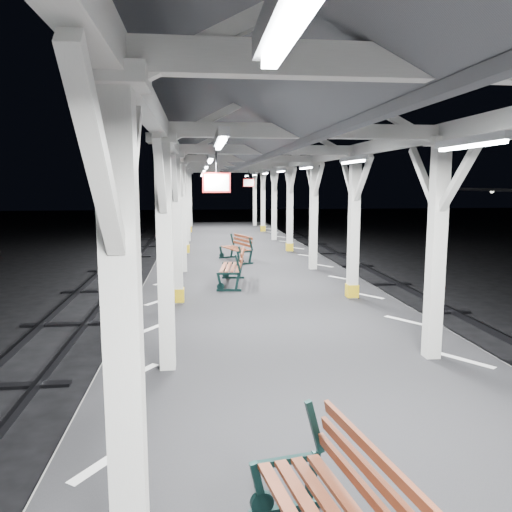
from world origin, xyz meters
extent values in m
plane|color=black|center=(0.00, 0.00, 0.00)|extent=(120.00, 120.00, 0.00)
cube|color=black|center=(0.00, 0.00, 0.50)|extent=(6.00, 50.00, 1.00)
cube|color=silver|center=(-2.45, 0.00, 1.00)|extent=(1.00, 48.00, 0.01)
cube|color=silver|center=(2.45, 0.00, 1.00)|extent=(1.00, 48.00, 0.01)
cube|color=#2D2D33|center=(-4.45, 0.00, 0.08)|extent=(0.08, 60.00, 0.16)
cube|color=black|center=(-5.00, 0.00, 0.03)|extent=(2.20, 0.22, 0.06)
cube|color=#2D2D33|center=(4.45, 0.00, 0.08)|extent=(0.08, 60.00, 0.16)
cube|color=silver|center=(-2.00, -6.00, 2.60)|extent=(0.22, 0.22, 3.20)
cube|color=silver|center=(-2.00, -6.00, 4.26)|extent=(0.40, 0.40, 0.12)
cube|color=silver|center=(-2.00, -5.45, 3.75)|extent=(0.10, 0.99, 0.99)
cube|color=silver|center=(-2.00, -6.55, 3.75)|extent=(0.10, 0.99, 0.99)
cube|color=silver|center=(-2.00, -2.00, 2.60)|extent=(0.22, 0.22, 3.20)
cube|color=silver|center=(-2.00, -2.00, 4.26)|extent=(0.40, 0.40, 0.12)
cube|color=silver|center=(-2.00, -1.45, 3.75)|extent=(0.10, 0.99, 0.99)
cube|color=silver|center=(-2.00, -2.55, 3.75)|extent=(0.10, 0.99, 0.99)
cube|color=silver|center=(-2.00, 2.00, 2.60)|extent=(0.22, 0.22, 3.20)
cube|color=silver|center=(-2.00, 2.00, 4.26)|extent=(0.40, 0.40, 0.12)
cube|color=gold|center=(-2.00, 2.00, 1.18)|extent=(0.26, 0.26, 0.30)
cube|color=silver|center=(-2.00, 2.55, 3.75)|extent=(0.10, 0.99, 0.99)
cube|color=silver|center=(-2.00, 1.45, 3.75)|extent=(0.10, 0.99, 0.99)
cube|color=silver|center=(-2.00, 6.00, 2.60)|extent=(0.22, 0.22, 3.20)
cube|color=silver|center=(-2.00, 6.00, 4.26)|extent=(0.40, 0.40, 0.12)
cube|color=silver|center=(-2.00, 6.55, 3.75)|extent=(0.10, 0.99, 0.99)
cube|color=silver|center=(-2.00, 5.45, 3.75)|extent=(0.10, 0.99, 0.99)
cube|color=silver|center=(-2.00, 10.00, 2.60)|extent=(0.22, 0.22, 3.20)
cube|color=silver|center=(-2.00, 10.00, 4.26)|extent=(0.40, 0.40, 0.12)
cube|color=gold|center=(-2.00, 10.00, 1.18)|extent=(0.26, 0.26, 0.30)
cube|color=silver|center=(-2.00, 10.55, 3.75)|extent=(0.10, 0.99, 0.99)
cube|color=silver|center=(-2.00, 9.45, 3.75)|extent=(0.10, 0.99, 0.99)
cube|color=silver|center=(-2.00, 14.00, 2.60)|extent=(0.22, 0.22, 3.20)
cube|color=silver|center=(-2.00, 14.00, 4.26)|extent=(0.40, 0.40, 0.12)
cube|color=silver|center=(-2.00, 14.55, 3.75)|extent=(0.10, 0.99, 0.99)
cube|color=silver|center=(-2.00, 13.45, 3.75)|extent=(0.10, 0.99, 0.99)
cube|color=silver|center=(-2.00, 18.00, 2.60)|extent=(0.22, 0.22, 3.20)
cube|color=silver|center=(-2.00, 18.00, 4.26)|extent=(0.40, 0.40, 0.12)
cube|color=gold|center=(-2.00, 18.00, 1.18)|extent=(0.26, 0.26, 0.30)
cube|color=silver|center=(-2.00, 18.55, 3.75)|extent=(0.10, 0.99, 0.99)
cube|color=silver|center=(-2.00, 17.45, 3.75)|extent=(0.10, 0.99, 0.99)
cube|color=silver|center=(-2.00, 22.00, 2.60)|extent=(0.22, 0.22, 3.20)
cube|color=silver|center=(-2.00, 22.00, 4.26)|extent=(0.40, 0.40, 0.12)
cube|color=silver|center=(-2.00, 22.55, 3.75)|extent=(0.10, 0.99, 0.99)
cube|color=silver|center=(-2.00, 21.45, 3.75)|extent=(0.10, 0.99, 0.99)
cube|color=silver|center=(2.00, -2.00, 2.60)|extent=(0.22, 0.22, 3.20)
cube|color=silver|center=(2.00, -2.00, 4.26)|extent=(0.40, 0.40, 0.12)
cube|color=silver|center=(2.00, -1.45, 3.75)|extent=(0.10, 0.99, 0.99)
cube|color=silver|center=(2.00, -2.55, 3.75)|extent=(0.10, 0.99, 0.99)
cube|color=silver|center=(2.00, 2.00, 2.60)|extent=(0.22, 0.22, 3.20)
cube|color=silver|center=(2.00, 2.00, 4.26)|extent=(0.40, 0.40, 0.12)
cube|color=gold|center=(2.00, 2.00, 1.18)|extent=(0.26, 0.26, 0.30)
cube|color=silver|center=(2.00, 2.55, 3.75)|extent=(0.10, 0.99, 0.99)
cube|color=silver|center=(2.00, 1.45, 3.75)|extent=(0.10, 0.99, 0.99)
cube|color=silver|center=(2.00, 6.00, 2.60)|extent=(0.22, 0.22, 3.20)
cube|color=silver|center=(2.00, 6.00, 4.26)|extent=(0.40, 0.40, 0.12)
cube|color=silver|center=(2.00, 6.55, 3.75)|extent=(0.10, 0.99, 0.99)
cube|color=silver|center=(2.00, 5.45, 3.75)|extent=(0.10, 0.99, 0.99)
cube|color=silver|center=(2.00, 10.00, 2.60)|extent=(0.22, 0.22, 3.20)
cube|color=silver|center=(2.00, 10.00, 4.26)|extent=(0.40, 0.40, 0.12)
cube|color=gold|center=(2.00, 10.00, 1.18)|extent=(0.26, 0.26, 0.30)
cube|color=silver|center=(2.00, 10.55, 3.75)|extent=(0.10, 0.99, 0.99)
cube|color=silver|center=(2.00, 9.45, 3.75)|extent=(0.10, 0.99, 0.99)
cube|color=silver|center=(2.00, 14.00, 2.60)|extent=(0.22, 0.22, 3.20)
cube|color=silver|center=(2.00, 14.00, 4.26)|extent=(0.40, 0.40, 0.12)
cube|color=silver|center=(2.00, 14.55, 3.75)|extent=(0.10, 0.99, 0.99)
cube|color=silver|center=(2.00, 13.45, 3.75)|extent=(0.10, 0.99, 0.99)
cube|color=silver|center=(2.00, 18.00, 2.60)|extent=(0.22, 0.22, 3.20)
cube|color=silver|center=(2.00, 18.00, 4.26)|extent=(0.40, 0.40, 0.12)
cube|color=gold|center=(2.00, 18.00, 1.18)|extent=(0.26, 0.26, 0.30)
cube|color=silver|center=(2.00, 18.55, 3.75)|extent=(0.10, 0.99, 0.99)
cube|color=silver|center=(2.00, 17.45, 3.75)|extent=(0.10, 0.99, 0.99)
cube|color=silver|center=(2.00, 22.00, 2.60)|extent=(0.22, 0.22, 3.20)
cube|color=silver|center=(2.00, 22.00, 4.26)|extent=(0.40, 0.40, 0.12)
cube|color=silver|center=(2.00, 22.55, 3.75)|extent=(0.10, 0.99, 0.99)
cube|color=silver|center=(2.00, 21.45, 3.75)|extent=(0.10, 0.99, 0.99)
cube|color=silver|center=(-2.00, 0.00, 4.38)|extent=(0.18, 48.00, 0.24)
cube|color=silver|center=(2.00, 0.00, 4.38)|extent=(0.18, 48.00, 0.24)
cube|color=silver|center=(0.00, -6.00, 4.38)|extent=(4.20, 0.14, 0.20)
cube|color=silver|center=(0.00, -2.00, 4.38)|extent=(4.20, 0.14, 0.20)
cube|color=silver|center=(0.00, 2.00, 4.38)|extent=(4.20, 0.14, 0.20)
cube|color=silver|center=(0.00, 6.00, 4.38)|extent=(4.20, 0.14, 0.20)
cube|color=silver|center=(0.00, 10.00, 4.38)|extent=(4.20, 0.14, 0.20)
cube|color=silver|center=(0.00, 14.00, 4.38)|extent=(4.20, 0.14, 0.20)
cube|color=silver|center=(0.00, 18.00, 4.38)|extent=(4.20, 0.14, 0.20)
cube|color=silver|center=(0.00, 22.00, 4.38)|extent=(4.20, 0.14, 0.20)
cube|color=silver|center=(0.00, 0.00, 5.30)|extent=(0.16, 48.00, 0.20)
cube|color=#4E5156|center=(-1.30, 0.00, 4.92)|extent=(2.80, 49.00, 1.45)
cube|color=#4E5156|center=(1.30, 0.00, 4.92)|extent=(2.80, 49.00, 1.45)
cube|color=silver|center=(-1.30, -4.00, 4.10)|extent=(0.10, 1.35, 0.08)
cube|color=white|center=(-1.30, -4.00, 4.05)|extent=(0.05, 1.25, 0.05)
cube|color=silver|center=(-1.30, 0.00, 4.10)|extent=(0.10, 1.35, 0.08)
cube|color=white|center=(-1.30, 0.00, 4.05)|extent=(0.05, 1.25, 0.05)
cube|color=silver|center=(-1.30, 4.00, 4.10)|extent=(0.10, 1.35, 0.08)
cube|color=white|center=(-1.30, 4.00, 4.05)|extent=(0.05, 1.25, 0.05)
cube|color=silver|center=(-1.30, 8.00, 4.10)|extent=(0.10, 1.35, 0.08)
cube|color=white|center=(-1.30, 8.00, 4.05)|extent=(0.05, 1.25, 0.05)
cube|color=silver|center=(-1.30, 12.00, 4.10)|extent=(0.10, 1.35, 0.08)
cube|color=white|center=(-1.30, 12.00, 4.05)|extent=(0.05, 1.25, 0.05)
cube|color=silver|center=(-1.30, 16.00, 4.10)|extent=(0.10, 1.35, 0.08)
cube|color=white|center=(-1.30, 16.00, 4.05)|extent=(0.05, 1.25, 0.05)
cube|color=silver|center=(-1.30, 20.00, 4.10)|extent=(0.10, 1.35, 0.08)
cube|color=white|center=(-1.30, 20.00, 4.05)|extent=(0.05, 1.25, 0.05)
cube|color=silver|center=(1.30, -4.00, 4.10)|extent=(0.10, 1.35, 0.08)
cube|color=white|center=(1.30, -4.00, 4.05)|extent=(0.05, 1.25, 0.05)
cube|color=silver|center=(1.30, 0.00, 4.10)|extent=(0.10, 1.35, 0.08)
cube|color=white|center=(1.30, 0.00, 4.05)|extent=(0.05, 1.25, 0.05)
cube|color=silver|center=(1.30, 4.00, 4.10)|extent=(0.10, 1.35, 0.08)
cube|color=white|center=(1.30, 4.00, 4.05)|extent=(0.05, 1.25, 0.05)
cube|color=silver|center=(1.30, 8.00, 4.10)|extent=(0.10, 1.35, 0.08)
cube|color=white|center=(1.30, 8.00, 4.05)|extent=(0.05, 1.25, 0.05)
cube|color=silver|center=(1.30, 12.00, 4.10)|extent=(0.10, 1.35, 0.08)
cube|color=white|center=(1.30, 12.00, 4.05)|extent=(0.05, 1.25, 0.05)
cube|color=silver|center=(1.30, 16.00, 4.10)|extent=(0.10, 1.35, 0.08)
cube|color=white|center=(1.30, 16.00, 4.05)|extent=(0.05, 1.25, 0.05)
cube|color=silver|center=(1.30, 20.00, 4.10)|extent=(0.10, 1.35, 0.08)
cube|color=white|center=(1.30, 20.00, 4.05)|extent=(0.05, 1.25, 0.05)
cylinder|color=black|center=(-1.19, -0.03, 4.02)|extent=(0.02, 0.02, 0.36)
cube|color=red|center=(-1.19, -0.03, 3.67)|extent=(0.50, 0.03, 0.35)
cube|color=white|center=(-1.19, -0.03, 3.67)|extent=(0.44, 0.04, 0.29)
cylinder|color=black|center=(0.72, 13.16, 4.02)|extent=(0.02, 0.02, 0.36)
cube|color=red|center=(0.72, 13.16, 3.67)|extent=(0.50, 0.03, 0.35)
cube|color=white|center=(0.72, 13.16, 3.67)|extent=(0.44, 0.05, 0.29)
cube|color=black|center=(14.00, 22.00, 1.65)|extent=(0.20, 0.20, 3.30)
sphere|color=silver|center=(14.00, 16.00, 3.22)|extent=(0.20, 0.20, 0.20)
sphere|color=silver|center=(14.00, 22.00, 3.22)|extent=(0.20, 0.20, 0.20)
cube|color=black|center=(-0.85, -5.35, 1.03)|extent=(0.64, 0.17, 0.06)
cube|color=black|center=(-1.08, -5.39, 1.24)|extent=(0.17, 0.08, 0.49)
cube|color=black|center=(-0.65, -5.32, 1.24)|extent=(0.15, 0.08, 0.49)
cube|color=black|center=(-0.62, -5.31, 1.71)|extent=(0.18, 0.08, 0.46)
cube|color=maroon|center=(-0.44, -6.14, 1.63)|extent=(0.33, 1.60, 0.10)
cube|color=maroon|center=(-0.42, -6.14, 1.76)|extent=(0.33, 1.60, 0.10)
cube|color=maroon|center=(-0.40, -6.13, 1.90)|extent=(0.33, 1.60, 0.10)
cube|color=black|center=(-0.80, 3.07, 1.03)|extent=(0.62, 0.14, 0.06)
cube|color=black|center=(-1.02, 3.10, 1.24)|extent=(0.16, 0.07, 0.48)
cube|color=black|center=(-0.60, 3.04, 1.24)|extent=(0.15, 0.07, 0.48)
cube|color=black|center=(-0.57, 3.04, 1.69)|extent=(0.17, 0.07, 0.45)
cube|color=black|center=(-0.58, 4.70, 1.03)|extent=(0.62, 0.14, 0.06)
cube|color=black|center=(-0.81, 4.73, 1.24)|extent=(0.16, 0.07, 0.48)
cube|color=black|center=(-0.38, 4.68, 1.24)|extent=(0.15, 0.07, 0.48)
cube|color=black|center=(-0.36, 4.67, 1.69)|extent=(0.17, 0.07, 0.45)
cube|color=maroon|center=(-0.90, 3.91, 1.46)|extent=(0.30, 1.57, 0.04)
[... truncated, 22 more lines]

